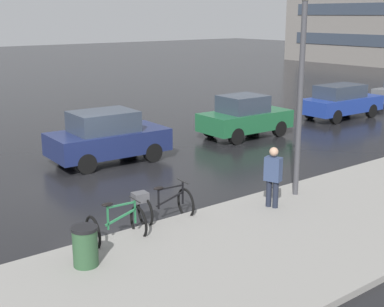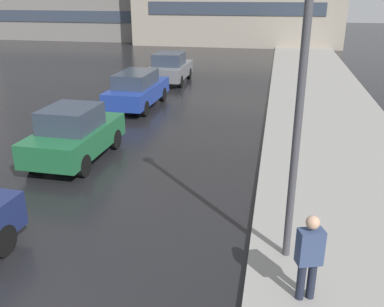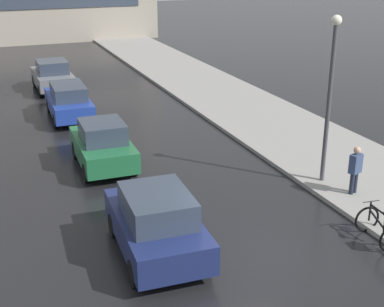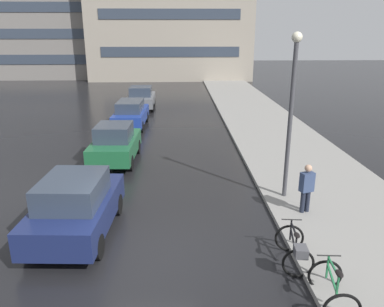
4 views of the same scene
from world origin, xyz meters
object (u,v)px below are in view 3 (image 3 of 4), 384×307
bicycle_second (383,227)px  car_navy (157,223)px  car_grey (53,76)px  car_green (103,145)px  car_blue (69,101)px  streetlamp (330,88)px  pedestrian (355,169)px

bicycle_second → car_navy: car_navy is taller
car_grey → car_navy: bearing=-90.2°
car_green → car_grey: (-0.00, 11.90, -0.00)m
car_blue → streetlamp: (6.38, -10.47, 2.42)m
car_navy → streetlamp: size_ratio=0.73×
car_grey → pedestrian: bearing=-69.1°
car_navy → car_green: (0.08, 6.19, -0.04)m
car_green → pedestrian: bearing=-38.9°
car_blue → car_grey: (0.09, 5.55, 0.01)m
car_green → car_blue: 6.36m
car_navy → car_grey: 18.10m
bicycle_second → car_grey: bearing=105.5°
bicycle_second → pedestrian: bearing=67.3°
bicycle_second → car_blue: car_blue is taller
car_green → streetlamp: 7.89m
car_grey → streetlamp: 17.37m
car_grey → car_blue: bearing=-90.9°
bicycle_second → pedestrian: 2.87m
car_grey → pedestrian: size_ratio=2.34×
car_blue → pedestrian: pedestrian is taller
car_navy → car_green: 6.19m
streetlamp → pedestrian: bearing=-76.4°
bicycle_second → car_green: car_green is taller
car_navy → car_blue: (-0.01, 12.55, -0.05)m
bicycle_second → car_navy: size_ratio=0.37×
car_grey → pedestrian: pedestrian is taller
car_blue → pedestrian: size_ratio=2.56×
bicycle_second → car_grey: (-5.49, 19.84, 0.33)m
car_navy → car_grey: size_ratio=1.01×
car_blue → car_grey: 5.55m
car_green → pedestrian: 8.47m
car_navy → car_green: size_ratio=1.05×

